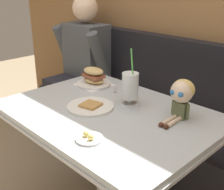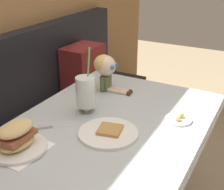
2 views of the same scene
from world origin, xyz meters
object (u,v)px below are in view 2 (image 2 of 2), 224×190
object	(u,v)px
sandwich_plate	(17,139)
butter_knife	(50,126)
butter_saucer	(179,119)
backpack	(84,69)
toast_plate	(108,133)
milkshake_glass	(86,93)
seated_doll	(106,68)

from	to	relation	value
sandwich_plate	butter_knife	world-z (taller)	sandwich_plate
butter_saucer	backpack	xyz separation A→B (m)	(0.56, 0.87, -0.09)
toast_plate	backpack	size ratio (longest dim) A/B	0.62
milkshake_glass	backpack	bearing A→B (deg)	33.77
toast_plate	backpack	bearing A→B (deg)	38.56
milkshake_glass	butter_knife	bearing A→B (deg)	160.41
seated_doll	sandwich_plate	bearing A→B (deg)	178.92
sandwich_plate	butter_knife	bearing A→B (deg)	-0.19
butter_knife	seated_doll	bearing A→B (deg)	-1.45
butter_knife	toast_plate	bearing A→B (deg)	-74.71
sandwich_plate	butter_saucer	size ratio (longest dim) A/B	1.83
milkshake_glass	backpack	world-z (taller)	milkshake_glass
backpack	sandwich_plate	bearing A→B (deg)	-159.66
butter_knife	backpack	size ratio (longest dim) A/B	0.46
milkshake_glass	butter_saucer	bearing A→B (deg)	-71.66
toast_plate	butter_knife	bearing A→B (deg)	105.29
toast_plate	butter_saucer	world-z (taller)	butter_saucer
toast_plate	butter_knife	xyz separation A→B (m)	(-0.07, 0.25, -0.00)
toast_plate	sandwich_plate	world-z (taller)	sandwich_plate
sandwich_plate	butter_knife	size ratio (longest dim) A/B	1.19
milkshake_glass	sandwich_plate	xyz separation A→B (m)	(-0.38, 0.07, -0.06)
seated_doll	backpack	bearing A→B (deg)	45.00
milkshake_glass	toast_plate	bearing A→B (deg)	-122.74
sandwich_plate	toast_plate	bearing A→B (deg)	-43.77
butter_saucer	milkshake_glass	bearing A→B (deg)	108.34
sandwich_plate	backpack	bearing A→B (deg)	20.34
sandwich_plate	seated_doll	world-z (taller)	seated_doll
butter_knife	milkshake_glass	bearing A→B (deg)	-19.59
seated_doll	backpack	xyz separation A→B (m)	(0.41, 0.41, -0.21)
toast_plate	butter_saucer	distance (m)	0.33
milkshake_glass	butter_saucer	distance (m)	0.44
butter_knife	butter_saucer	bearing A→B (deg)	-55.80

